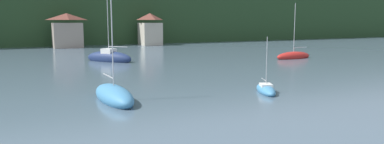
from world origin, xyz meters
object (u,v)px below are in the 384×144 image
shore_building_central (67,31)px  sailboat_far_3 (109,58)px  sailboat_mid_0 (266,90)px  sailboat_mid_6 (114,96)px  sailboat_far_4 (293,56)px  shore_building_eastcentral (150,30)px

shore_building_central → sailboat_far_3: bearing=-88.1°
sailboat_mid_0 → sailboat_mid_6: bearing=-77.4°
shore_building_central → sailboat_far_3: (1.15, -34.21, -3.38)m
shore_building_central → sailboat_far_4: size_ratio=0.84×
shore_building_eastcentral → sailboat_far_4: 45.46m
sailboat_mid_6 → shore_building_eastcentral: bearing=155.9°
shore_building_eastcentral → sailboat_mid_0: shore_building_eastcentral is taller
sailboat_mid_0 → shore_building_eastcentral: bearing=-167.1°
shore_building_central → sailboat_far_4: 53.38m
shore_building_eastcentral → sailboat_mid_6: size_ratio=0.93×
sailboat_mid_0 → sailboat_mid_6: sailboat_mid_6 is taller
sailboat_far_3 → sailboat_mid_6: size_ratio=1.34×
sailboat_far_3 → sailboat_mid_6: (-6.85, -28.38, -0.19)m
sailboat_mid_0 → sailboat_far_4: (22.96, 21.43, 0.13)m
shore_building_central → sailboat_mid_0: bearing=-83.8°
shore_building_central → sailboat_mid_6: size_ratio=0.90×
shore_building_eastcentral → sailboat_far_3: size_ratio=0.69×
sailboat_far_3 → sailboat_mid_6: 29.19m
sailboat_far_3 → shore_building_central: bearing=-33.8°
shore_building_central → sailboat_mid_0: size_ratio=1.58×
shore_building_central → sailboat_mid_6: bearing=-95.2°
sailboat_far_4 → sailboat_mid_6: size_ratio=1.07×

